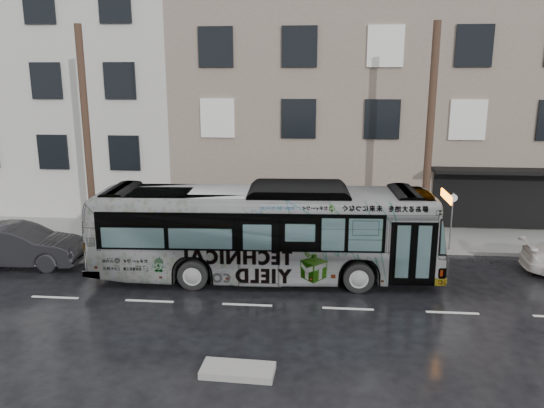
{
  "coord_description": "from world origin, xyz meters",
  "views": [
    {
      "loc": [
        2.22,
        -18.05,
        7.12
      ],
      "look_at": [
        0.34,
        2.5,
        2.12
      ],
      "focal_mm": 35.0,
      "sensor_mm": 36.0,
      "label": 1
    }
  ],
  "objects": [
    {
      "name": "ground",
      "position": [
        0.0,
        0.0,
        0.0
      ],
      "size": [
        120.0,
        120.0,
        0.0
      ],
      "primitive_type": "plane",
      "color": "black",
      "rests_on": "ground"
    },
    {
      "name": "building_taupe",
      "position": [
        5.0,
        12.7,
        5.5
      ],
      "size": [
        20.0,
        12.0,
        11.0
      ],
      "primitive_type": "cube",
      "color": "gray",
      "rests_on": "ground"
    },
    {
      "name": "dark_sedan",
      "position": [
        -9.22,
        0.33,
        0.8
      ],
      "size": [
        4.96,
        1.97,
        1.6
      ],
      "primitive_type": "imported",
      "rotation": [
        0.0,
        0.0,
        1.63
      ],
      "color": "black",
      "rests_on": "ground"
    },
    {
      "name": "utility_pole_front",
      "position": [
        6.5,
        3.3,
        4.65
      ],
      "size": [
        0.3,
        0.3,
        9.0
      ],
      "primitive_type": "cylinder",
      "color": "#442E22",
      "rests_on": "sidewalk"
    },
    {
      "name": "utility_pole_rear",
      "position": [
        -7.5,
        3.3,
        4.65
      ],
      "size": [
        0.3,
        0.3,
        9.0
      ],
      "primitive_type": "cylinder",
      "color": "#442E22",
      "rests_on": "sidewalk"
    },
    {
      "name": "bus",
      "position": [
        0.3,
        -0.04,
        1.71
      ],
      "size": [
        12.41,
        3.46,
        3.42
      ],
      "primitive_type": "imported",
      "rotation": [
        0.0,
        0.0,
        1.62
      ],
      "color": "#B2B2B2",
      "rests_on": "ground"
    },
    {
      "name": "slush_pile",
      "position": [
        0.33,
        -6.51,
        0.09
      ],
      "size": [
        1.83,
        0.88,
        0.18
      ],
      "primitive_type": "cube",
      "rotation": [
        0.0,
        0.0,
        -0.04
      ],
      "color": "#A4A09B",
      "rests_on": "ground"
    },
    {
      "name": "sidewalk",
      "position": [
        0.0,
        4.9,
        0.07
      ],
      "size": [
        90.0,
        3.6,
        0.15
      ],
      "primitive_type": "cube",
      "color": "gray",
      "rests_on": "ground"
    },
    {
      "name": "sign_post",
      "position": [
        7.6,
        3.3,
        1.35
      ],
      "size": [
        0.06,
        0.06,
        2.4
      ],
      "primitive_type": "cylinder",
      "color": "slate",
      "rests_on": "sidewalk"
    }
  ]
}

